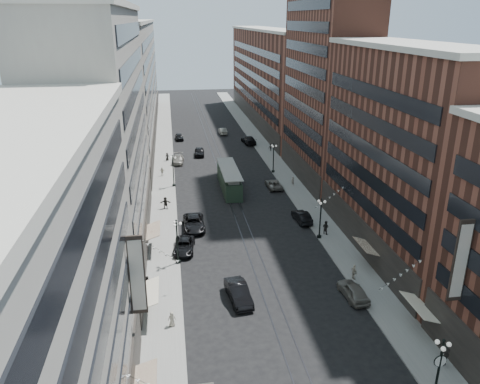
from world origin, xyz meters
TOP-DOWN VIEW (x-y plane):
  - ground at (0.00, 60.00)m, footprint 220.00×220.00m
  - sidewalk_west at (-11.00, 70.00)m, footprint 4.00×180.00m
  - sidewalk_east at (11.00, 70.00)m, footprint 4.00×180.00m
  - rail_west at (-0.70, 70.00)m, footprint 0.12×180.00m
  - rail_east at (0.70, 70.00)m, footprint 0.12×180.00m
  - building_west_near at (-17.00, 0.00)m, footprint 8.00×30.00m
  - building_west_mid at (-17.00, 33.00)m, footprint 8.00×36.00m
  - building_west_far at (-17.00, 96.00)m, footprint 8.00×90.00m
  - building_east_mid at (17.00, 28.00)m, footprint 8.00×30.00m
  - building_east_tower at (17.00, 56.00)m, footprint 8.00×26.00m
  - building_east_far at (17.00, 105.00)m, footprint 8.00×72.00m
  - lamppost_sw_far at (-9.20, 28.00)m, footprint 1.03×1.14m
  - lamppost_sw_mid at (-9.20, 55.00)m, footprint 1.03×1.14m
  - lamppost_se_near at (9.20, 4.00)m, footprint 1.08×1.14m
  - lamppost_se_far at (9.20, 32.00)m, footprint 1.03×1.14m
  - lamppost_se_mid at (9.20, 60.00)m, footprint 1.03×1.14m
  - streetcar at (0.00, 52.52)m, footprint 2.90×13.09m
  - car_2 at (-8.40, 31.05)m, footprint 3.04×5.51m
  - car_4 at (8.40, 18.18)m, footprint 2.26×4.92m
  - car_5 at (-3.32, 19.48)m, footprint 2.50×5.56m
  - pedestrian_1 at (-10.07, 16.04)m, footprint 0.75×0.43m
  - pedestrian_2 at (-12.50, 22.67)m, footprint 0.80×0.50m
  - pedestrian_3 at (12.03, 7.38)m, footprint 1.21×0.84m
  - pedestrian_4 at (9.77, 21.48)m, footprint 0.70×1.09m
  - car_7 at (-6.80, 37.49)m, footprint 2.82×6.12m
  - car_8 at (-8.16, 68.84)m, footprint 2.66×5.58m
  - car_9 at (-7.33, 87.77)m, footprint 2.01×4.43m
  - car_10 at (8.40, 37.57)m, footprint 2.04×4.85m
  - car_11 at (7.51, 51.87)m, footprint 2.37×5.01m
  - car_12 at (8.29, 81.88)m, footprint 3.01×6.25m
  - car_13 at (-3.57, 73.58)m, footprint 2.27×5.00m
  - car_14 at (3.47, 92.03)m, footprint 1.84×4.80m
  - pedestrian_5 at (-10.62, 45.11)m, footprint 1.70×0.61m
  - pedestrian_6 at (-11.18, 60.93)m, footprint 0.94×0.45m
  - pedestrian_7 at (10.36, 33.02)m, footprint 0.94×1.01m
  - pedestrian_8 at (10.89, 52.19)m, footprint 0.69×0.59m
  - pedestrian_9 at (11.88, 74.59)m, footprint 1.11×0.61m
  - pedestrian_extra_0 at (-10.23, 70.57)m, footprint 0.88×0.64m

SIDE VIEW (x-z plane):
  - ground at x=0.00m, z-range 0.00..0.00m
  - rail_west at x=-0.70m, z-range 0.00..0.02m
  - rail_east at x=0.70m, z-range 0.00..0.02m
  - sidewalk_west at x=-11.00m, z-range 0.00..0.15m
  - sidewalk_east at x=11.00m, z-range 0.00..0.15m
  - car_11 at x=7.51m, z-range 0.00..1.38m
  - car_2 at x=-8.40m, z-range 0.00..1.46m
  - car_9 at x=-7.33m, z-range 0.00..1.48m
  - car_10 at x=8.40m, z-range 0.00..1.56m
  - car_14 at x=3.47m, z-range 0.00..1.56m
  - car_8 at x=-8.16m, z-range 0.00..1.57m
  - car_4 at x=8.40m, z-range 0.00..1.63m
  - car_13 at x=-3.57m, z-range 0.00..1.67m
  - car_7 at x=-6.80m, z-range 0.00..1.70m
  - car_12 at x=8.29m, z-range 0.00..1.76m
  - car_5 at x=-3.32m, z-range 0.00..1.77m
  - pedestrian_1 at x=-10.07m, z-range 0.15..1.65m
  - pedestrian_2 at x=-12.50m, z-range 0.15..1.71m
  - pedestrian_6 at x=-11.18m, z-range 0.15..1.73m
  - pedestrian_8 at x=10.89m, z-range 0.15..1.75m
  - pedestrian_extra_0 at x=-10.23m, z-range 0.15..1.75m
  - pedestrian_9 at x=11.88m, z-range 0.15..1.77m
  - pedestrian_4 at x=9.77m, z-range 0.15..1.86m
  - pedestrian_3 at x=12.03m, z-range 0.15..1.88m
  - pedestrian_5 at x=-10.62m, z-range 0.15..1.95m
  - pedestrian_7 at x=10.36m, z-range 0.15..2.00m
  - streetcar at x=0.00m, z-range -0.14..3.48m
  - lamppost_sw_far at x=-9.20m, z-range 0.34..5.86m
  - lamppost_sw_mid at x=-9.20m, z-range 0.34..5.86m
  - lamppost_se_far at x=9.20m, z-range 0.34..5.86m
  - lamppost_se_mid at x=9.20m, z-range 0.34..5.86m
  - lamppost_se_near at x=9.20m, z-range 0.46..5.98m
  - building_west_near at x=-17.00m, z-range 0.00..22.00m
  - building_east_mid at x=17.00m, z-range 0.00..24.00m
  - building_east_far at x=17.00m, z-range 0.00..24.00m
  - building_west_far at x=-17.00m, z-range 0.00..26.00m
  - building_west_mid at x=-17.00m, z-range 0.00..28.00m
  - building_east_tower at x=17.00m, z-range 0.00..42.00m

